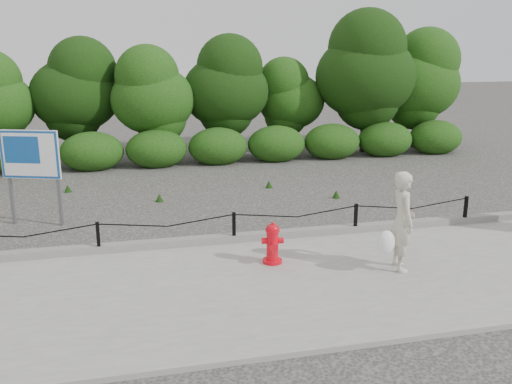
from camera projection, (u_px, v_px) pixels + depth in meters
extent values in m
plane|color=#2D2B28|center=(234.00, 246.00, 10.44)|extent=(90.00, 90.00, 0.00)
cube|color=gray|center=(259.00, 287.00, 8.55)|extent=(14.00, 4.00, 0.08)
cube|color=slate|center=(234.00, 238.00, 10.45)|extent=(14.00, 0.22, 0.14)
cube|color=black|center=(98.00, 238.00, 9.78)|extent=(0.06, 0.06, 0.60)
cube|color=black|center=(234.00, 227.00, 10.34)|extent=(0.06, 0.06, 0.60)
cube|color=black|center=(356.00, 218.00, 10.90)|extent=(0.06, 0.06, 0.60)
cube|color=black|center=(465.00, 210.00, 11.46)|extent=(0.06, 0.06, 0.60)
cylinder|color=black|center=(23.00, 231.00, 9.44)|extent=(2.50, 0.02, 0.02)
cylinder|color=black|center=(167.00, 221.00, 10.00)|extent=(2.50, 0.02, 0.02)
cylinder|color=black|center=(297.00, 212.00, 10.56)|extent=(2.50, 0.02, 0.02)
cylinder|color=black|center=(413.00, 204.00, 11.12)|extent=(2.50, 0.02, 0.02)
cylinder|color=black|center=(78.00, 131.00, 18.23)|extent=(0.18, 0.18, 1.99)
ellipsoid|color=#204710|center=(74.00, 89.00, 17.88)|extent=(2.94, 2.54, 3.18)
cylinder|color=black|center=(155.00, 134.00, 18.06)|extent=(0.18, 0.18, 1.86)
ellipsoid|color=#204710|center=(153.00, 94.00, 17.72)|extent=(2.75, 2.38, 2.98)
cylinder|color=black|center=(226.00, 127.00, 18.97)|extent=(0.18, 0.18, 2.03)
ellipsoid|color=#204710|center=(226.00, 86.00, 18.60)|extent=(3.01, 2.60, 3.25)
cylinder|color=black|center=(291.00, 128.00, 19.96)|extent=(0.18, 0.18, 1.66)
ellipsoid|color=#204710|center=(291.00, 97.00, 19.66)|extent=(2.45, 2.12, 2.65)
cylinder|color=black|center=(363.00, 118.00, 19.66)|extent=(0.18, 0.18, 2.46)
ellipsoid|color=#204710|center=(366.00, 70.00, 19.22)|extent=(3.64, 3.15, 3.94)
cylinder|color=black|center=(415.00, 119.00, 20.59)|extent=(0.18, 0.18, 2.17)
ellipsoid|color=#204710|center=(418.00, 78.00, 20.20)|extent=(3.21, 2.78, 3.47)
cylinder|color=red|center=(272.00, 261.00, 9.43)|extent=(0.39, 0.39, 0.06)
cylinder|color=red|center=(272.00, 245.00, 9.36)|extent=(0.24, 0.24, 0.52)
cylinder|color=red|center=(273.00, 230.00, 9.29)|extent=(0.28, 0.28, 0.05)
ellipsoid|color=red|center=(273.00, 229.00, 9.28)|extent=(0.25, 0.25, 0.16)
cylinder|color=red|center=(273.00, 224.00, 9.26)|extent=(0.07, 0.07, 0.05)
cylinder|color=red|center=(264.00, 241.00, 9.32)|extent=(0.11, 0.12, 0.11)
cylinder|color=red|center=(281.00, 240.00, 9.35)|extent=(0.11, 0.12, 0.11)
cylinder|color=red|center=(273.00, 247.00, 9.20)|extent=(0.16, 0.13, 0.14)
cylinder|color=slate|center=(273.00, 251.00, 9.25)|extent=(0.01, 0.05, 0.11)
imported|color=beige|center=(402.00, 221.00, 8.97)|extent=(0.49, 0.67, 1.69)
ellipsoid|color=white|center=(386.00, 242.00, 8.82)|extent=(0.30, 0.24, 0.41)
cube|color=slate|center=(9.00, 177.00, 11.53)|extent=(0.08, 0.08, 2.06)
cube|color=slate|center=(58.00, 179.00, 11.41)|extent=(0.08, 0.08, 2.06)
cube|color=white|center=(30.00, 155.00, 11.29)|extent=(1.23, 0.47, 1.03)
cube|color=#144B97|center=(29.00, 155.00, 11.27)|extent=(1.19, 0.43, 1.00)
cube|color=#144B97|center=(21.00, 150.00, 11.25)|extent=(0.73, 0.26, 0.57)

